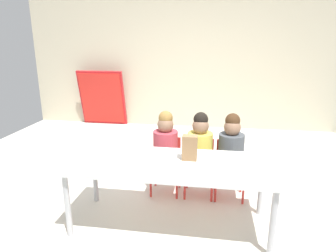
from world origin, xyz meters
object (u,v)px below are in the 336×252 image
at_px(seated_child_near_camera, 166,145).
at_px(paper_plate_near_edge, 137,162).
at_px(seated_child_middle_seat, 200,147).
at_px(paper_bag_brown, 190,148).
at_px(craft_table, 170,168).
at_px(seated_child_far_right, 231,148).
at_px(folded_activity_table, 102,98).
at_px(donut_powdered_on_plate, 137,160).
at_px(paper_plate_center_table, 139,153).

xyz_separation_m(seated_child_near_camera, paper_plate_near_edge, (-0.15, -0.63, 0.06)).
bearing_deg(seated_child_middle_seat, paper_bag_brown, -97.94).
relative_size(craft_table, paper_bag_brown, 8.26).
bearing_deg(seated_child_far_right, folded_activity_table, 132.85).
distance_m(seated_child_far_right, folded_activity_table, 3.47).
distance_m(paper_bag_brown, donut_powdered_on_plate, 0.47).
bearing_deg(seated_child_middle_seat, paper_plate_center_table, -142.93).
xyz_separation_m(seated_child_middle_seat, paper_bag_brown, (-0.07, -0.50, 0.17)).
relative_size(paper_plate_near_edge, donut_powdered_on_plate, 1.78).
bearing_deg(folded_activity_table, seated_child_middle_seat, -51.25).
bearing_deg(paper_plate_center_table, paper_bag_brown, -9.98).
bearing_deg(seated_child_near_camera, paper_bag_brown, -59.57).
xyz_separation_m(seated_child_near_camera, seated_child_middle_seat, (0.36, 0.00, 0.00)).
xyz_separation_m(seated_child_near_camera, donut_powdered_on_plate, (-0.15, -0.63, 0.08)).
bearing_deg(paper_plate_near_edge, folded_activity_table, 115.78).
height_order(craft_table, seated_child_far_right, seated_child_far_right).
bearing_deg(paper_bag_brown, folded_activity_table, 122.94).
bearing_deg(paper_plate_near_edge, seated_child_far_right, 37.38).
bearing_deg(donut_powdered_on_plate, paper_plate_center_table, 100.90).
bearing_deg(seated_child_far_right, seated_child_near_camera, 180.00).
height_order(paper_bag_brown, paper_plate_near_edge, paper_bag_brown).
height_order(seated_child_middle_seat, folded_activity_table, folded_activity_table).
xyz_separation_m(seated_child_far_right, paper_plate_center_table, (-0.87, -0.42, 0.06)).
height_order(paper_bag_brown, donut_powdered_on_plate, paper_bag_brown).
height_order(seated_child_middle_seat, seated_child_far_right, same).
bearing_deg(seated_child_near_camera, craft_table, -76.86).
bearing_deg(seated_child_middle_seat, donut_powdered_on_plate, -128.84).
distance_m(seated_child_far_right, paper_bag_brown, 0.65).
xyz_separation_m(seated_child_middle_seat, paper_plate_near_edge, (-0.51, -0.63, 0.06)).
height_order(seated_child_far_right, paper_plate_center_table, seated_child_far_right).
distance_m(craft_table, paper_plate_center_table, 0.37).
distance_m(craft_table, seated_child_middle_seat, 0.63).
height_order(seated_child_middle_seat, donut_powdered_on_plate, seated_child_middle_seat).
xyz_separation_m(folded_activity_table, paper_plate_center_table, (1.49, -2.96, 0.08)).
xyz_separation_m(folded_activity_table, paper_plate_near_edge, (1.53, -3.18, 0.08)).
xyz_separation_m(paper_bag_brown, paper_plate_center_table, (-0.48, 0.08, -0.11)).
bearing_deg(seated_child_near_camera, folded_activity_table, 123.42).
height_order(paper_plate_near_edge, donut_powdered_on_plate, donut_powdered_on_plate).
bearing_deg(donut_powdered_on_plate, paper_bag_brown, 16.68).
distance_m(craft_table, paper_bag_brown, 0.24).
xyz_separation_m(seated_child_near_camera, seated_child_far_right, (0.68, 0.00, 0.00)).
height_order(paper_plate_near_edge, paper_plate_center_table, same).
bearing_deg(donut_powdered_on_plate, craft_table, 9.58).
height_order(seated_child_near_camera, folded_activity_table, folded_activity_table).
relative_size(seated_child_near_camera, paper_plate_center_table, 5.10).
bearing_deg(craft_table, donut_powdered_on_plate, -170.42).
xyz_separation_m(paper_bag_brown, paper_plate_near_edge, (-0.44, -0.13, -0.11)).
relative_size(craft_table, seated_child_near_camera, 1.98).
bearing_deg(paper_plate_near_edge, donut_powdered_on_plate, 0.00).
bearing_deg(seated_child_middle_seat, seated_child_far_right, 0.00).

